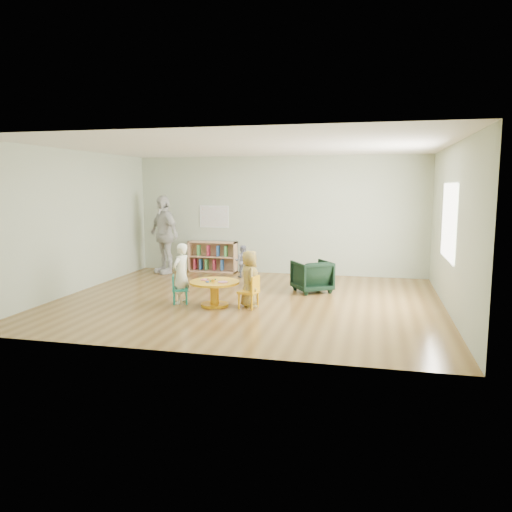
# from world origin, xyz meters

# --- Properties ---
(room) EXTENTS (7.10, 7.00, 2.80)m
(room) POSITION_xyz_m (0.01, 0.00, 1.89)
(room) COLOR brown
(room) RESTS_ON ground
(activity_table) EXTENTS (0.88, 0.88, 0.48)m
(activity_table) POSITION_xyz_m (-0.46, -0.52, 0.31)
(activity_table) COLOR gold
(activity_table) RESTS_ON ground
(kid_chair_left) EXTENTS (0.36, 0.36, 0.52)m
(kid_chair_left) POSITION_xyz_m (-1.16, -0.51, 0.28)
(kid_chair_left) COLOR #1A907C
(kid_chair_left) RESTS_ON ground
(kid_chair_right) EXTENTS (0.36, 0.36, 0.57)m
(kid_chair_right) POSITION_xyz_m (0.21, -0.56, 0.31)
(kid_chair_right) COLOR gold
(kid_chair_right) RESTS_ON ground
(bookshelf) EXTENTS (1.20, 0.30, 0.75)m
(bookshelf) POSITION_xyz_m (-1.61, 2.86, 0.37)
(bookshelf) COLOR tan
(bookshelf) RESTS_ON ground
(alphabet_poster) EXTENTS (0.74, 0.01, 0.54)m
(alphabet_poster) POSITION_xyz_m (-1.60, 2.98, 1.35)
(alphabet_poster) COLOR white
(alphabet_poster) RESTS_ON ground
(armchair) EXTENTS (0.94, 0.95, 0.63)m
(armchair) POSITION_xyz_m (1.07, 1.05, 0.32)
(armchair) COLOR black
(armchair) RESTS_ON ground
(child_left) EXTENTS (0.37, 0.46, 1.09)m
(child_left) POSITION_xyz_m (-1.10, -0.49, 0.55)
(child_left) COLOR white
(child_left) RESTS_ON ground
(child_right) EXTENTS (0.48, 0.57, 1.00)m
(child_right) POSITION_xyz_m (0.16, -0.45, 0.50)
(child_right) COLOR yellow
(child_right) RESTS_ON ground
(toddler) EXTENTS (0.38, 0.31, 0.75)m
(toddler) POSITION_xyz_m (-0.69, 2.26, 0.37)
(toddler) COLOR #1C2346
(toddler) RESTS_ON ground
(adult_caretaker) EXTENTS (1.17, 1.01, 1.88)m
(adult_caretaker) POSITION_xyz_m (-2.68, 2.38, 0.94)
(adult_caretaker) COLOR silver
(adult_caretaker) RESTS_ON ground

